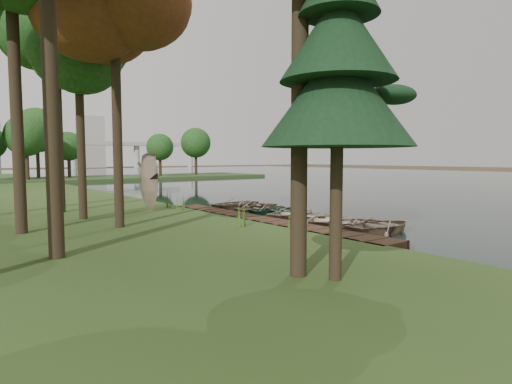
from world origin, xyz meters
TOP-DOWN VIEW (x-y plane):
  - ground at (0.00, 0.00)m, footprint 300.00×300.00m
  - water at (30.00, 20.00)m, footprint 130.00×200.00m
  - boardwalk at (-1.60, 0.00)m, footprint 1.60×16.00m
  - peninsula at (8.00, 50.00)m, footprint 50.00×14.00m
  - far_trees at (4.67, 50.00)m, footprint 45.60×5.60m
  - bridge at (12.31, 120.00)m, footprint 95.90×4.00m
  - building_a at (30.00, 140.00)m, footprint 10.00×8.00m
  - rowboat_0 at (1.13, -5.35)m, footprint 3.85×2.87m
  - rowboat_1 at (0.99, -3.75)m, footprint 3.63×2.96m
  - rowboat_2 at (0.87, -2.39)m, footprint 4.07×3.58m
  - rowboat_3 at (1.10, -1.14)m, footprint 3.79×3.12m
  - rowboat_4 at (0.96, 0.27)m, footprint 3.90×3.04m
  - rowboat_5 at (1.22, 2.13)m, footprint 3.69×2.90m
  - rowboat_6 at (0.99, 3.23)m, footprint 3.65×2.81m
  - rowboat_7 at (1.18, 4.69)m, footprint 4.43×3.92m
  - rowboat_8 at (1.12, 5.93)m, footprint 3.83×2.83m
  - stored_rowboat at (-4.88, 6.16)m, footprint 3.51×2.57m
  - tree_2 at (-8.31, 1.78)m, footprint 4.48×4.48m
  - tree_4 at (-8.88, 5.42)m, footprint 4.07×4.07m
  - tree_6 at (-9.07, 9.09)m, footprint 5.24×5.24m
  - pine_tree at (-6.88, -9.80)m, footprint 3.80×3.80m
  - reeds_0 at (-2.60, -3.58)m, footprint 0.60×0.60m
  - reeds_1 at (-3.93, -1.45)m, footprint 0.60×0.60m
  - reeds_2 at (-3.14, 5.75)m, footprint 0.60×0.60m
  - reeds_3 at (-3.17, 7.30)m, footprint 0.60×0.60m

SIDE VIEW (x-z plane):
  - ground at x=0.00m, z-range 0.00..0.00m
  - water at x=30.00m, z-range 0.00..0.05m
  - boardwalk at x=-1.60m, z-range 0.00..0.30m
  - peninsula at x=8.00m, z-range 0.00..0.45m
  - rowboat_1 at x=0.99m, z-range 0.05..0.71m
  - rowboat_3 at x=1.10m, z-range 0.05..0.73m
  - rowboat_5 at x=1.22m, z-range 0.05..0.74m
  - rowboat_2 at x=0.87m, z-range 0.05..0.75m
  - rowboat_6 at x=0.99m, z-range 0.05..0.75m
  - rowboat_4 at x=0.96m, z-range 0.05..0.79m
  - rowboat_7 at x=1.18m, z-range 0.05..0.81m
  - rowboat_0 at x=1.13m, z-range 0.05..0.81m
  - rowboat_8 at x=1.12m, z-range 0.05..0.82m
  - stored_rowboat at x=-4.88m, z-range 0.30..1.01m
  - reeds_2 at x=-3.14m, z-range 0.30..1.27m
  - reeds_0 at x=-2.60m, z-range 0.30..1.30m
  - reeds_3 at x=-3.17m, z-range 0.30..1.39m
  - reeds_1 at x=-3.93m, z-range 0.30..1.44m
  - pine_tree at x=-6.88m, z-range 1.48..9.96m
  - far_trees at x=4.67m, z-range 2.03..10.83m
  - bridge at x=12.31m, z-range 2.78..11.38m
  - tree_4 at x=-8.88m, z-range 3.56..13.74m
  - building_a at x=30.00m, z-range 0.00..18.00m
  - tree_2 at x=-8.31m, z-range 3.72..14.54m
  - tree_6 at x=-9.07m, z-range 4.20..16.63m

